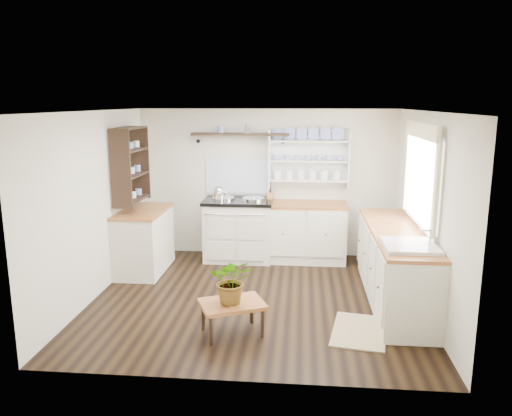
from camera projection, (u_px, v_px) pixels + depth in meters
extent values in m
cube|color=black|center=(256.00, 298.00, 6.24)|extent=(4.00, 3.80, 0.01)
cube|color=silver|center=(267.00, 183.00, 7.85)|extent=(4.00, 0.02, 2.30)
cube|color=silver|center=(426.00, 212.00, 5.82)|extent=(0.02, 3.80, 2.30)
cube|color=silver|center=(95.00, 205.00, 6.18)|extent=(0.02, 3.80, 2.30)
cube|color=white|center=(256.00, 111.00, 5.76)|extent=(4.00, 3.80, 0.01)
cube|color=white|center=(422.00, 180.00, 5.89)|extent=(0.04, 1.40, 1.00)
cube|color=white|center=(420.00, 180.00, 5.89)|extent=(0.02, 1.50, 1.10)
cube|color=beige|center=(422.00, 130.00, 5.77)|extent=(0.04, 1.55, 0.18)
cube|color=beige|center=(239.00, 231.00, 7.71)|extent=(1.01, 0.66, 0.89)
cube|color=black|center=(238.00, 201.00, 7.61)|extent=(1.05, 0.70, 0.05)
cylinder|color=silver|center=(223.00, 198.00, 7.62)|extent=(0.34, 0.34, 0.03)
cylinder|color=silver|center=(254.00, 199.00, 7.58)|extent=(0.34, 0.34, 0.03)
cylinder|color=silver|center=(235.00, 215.00, 7.28)|extent=(0.91, 0.02, 0.02)
cube|color=beige|center=(304.00, 232.00, 7.65)|extent=(1.25, 0.60, 0.88)
cube|color=brown|center=(305.00, 204.00, 7.56)|extent=(1.27, 0.63, 0.04)
cube|color=beige|center=(395.00, 266.00, 6.09)|extent=(0.60, 2.40, 0.88)
cube|color=brown|center=(397.00, 231.00, 6.00)|extent=(0.62, 2.43, 0.04)
cube|color=white|center=(409.00, 257.00, 5.28)|extent=(0.55, 0.60, 0.28)
cylinder|color=silver|center=(430.00, 239.00, 5.22)|extent=(0.02, 0.02, 0.22)
cube|color=beige|center=(144.00, 241.00, 7.18)|extent=(0.60, 1.10, 0.88)
cube|color=brown|center=(143.00, 211.00, 7.08)|extent=(0.62, 1.13, 0.04)
cube|color=white|center=(309.00, 158.00, 7.68)|extent=(1.20, 0.03, 0.90)
cube|color=white|center=(309.00, 159.00, 7.60)|extent=(1.20, 0.22, 0.02)
cylinder|color=navy|center=(309.00, 141.00, 7.55)|extent=(0.20, 0.02, 0.20)
cube|color=black|center=(240.00, 134.00, 7.60)|extent=(1.50, 0.24, 0.04)
cone|color=black|center=(199.00, 141.00, 7.75)|extent=(0.06, 0.20, 0.06)
cone|color=black|center=(283.00, 141.00, 7.63)|extent=(0.06, 0.20, 0.06)
cube|color=black|center=(131.00, 164.00, 6.96)|extent=(0.28, 0.80, 1.05)
cylinder|color=#A1753B|center=(270.00, 197.00, 7.66)|extent=(0.11, 0.11, 0.13)
cube|color=brown|center=(232.00, 304.00, 5.22)|extent=(0.78, 0.68, 0.04)
cylinder|color=black|center=(211.00, 331.00, 5.00)|extent=(0.04, 0.04, 0.31)
cylinder|color=black|center=(203.00, 316.00, 5.34)|extent=(0.04, 0.04, 0.31)
cylinder|color=black|center=(263.00, 323.00, 5.17)|extent=(0.04, 0.04, 0.31)
cylinder|color=black|center=(252.00, 310.00, 5.51)|extent=(0.04, 0.04, 0.31)
imported|color=#3F7233|center=(232.00, 280.00, 5.16)|extent=(0.47, 0.42, 0.49)
cube|color=#856D4D|center=(359.00, 331.00, 5.33)|extent=(0.69, 0.93, 0.02)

